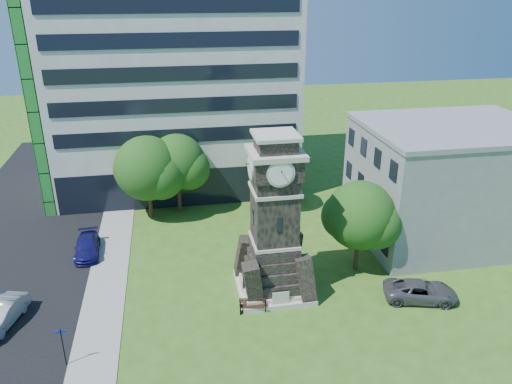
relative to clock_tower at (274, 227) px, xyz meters
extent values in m
plane|color=#355A19|center=(-3.00, -2.00, -5.28)|extent=(160.00, 160.00, 0.00)
cube|color=gray|center=(-12.50, 3.00, -5.25)|extent=(3.00, 70.00, 0.06)
cube|color=beige|center=(0.00, 0.00, -5.08)|extent=(5.40, 5.40, 0.40)
cube|color=beige|center=(0.00, 0.00, -4.73)|extent=(4.80, 4.80, 0.30)
cube|color=black|center=(0.00, 0.00, 1.92)|extent=(3.00, 3.00, 6.40)
cube|color=beige|center=(0.00, 0.00, -1.08)|extent=(3.25, 3.25, 0.25)
cube|color=beige|center=(0.00, 0.00, 2.92)|extent=(3.25, 3.25, 0.25)
cube|color=black|center=(0.00, -1.52, 0.92)|extent=(0.35, 0.08, 1.10)
cube|color=black|center=(0.00, 0.00, 4.72)|extent=(3.30, 3.30, 1.60)
cube|color=beige|center=(0.00, 0.00, 5.62)|extent=(3.70, 3.70, 0.35)
cylinder|color=white|center=(0.00, -1.77, 4.72)|extent=(1.56, 0.06, 1.56)
cylinder|color=white|center=(-1.77, 0.00, 4.72)|extent=(0.06, 1.56, 1.56)
cube|color=black|center=(0.00, 0.00, 6.22)|extent=(2.60, 2.60, 0.90)
cube|color=beige|center=(0.00, 0.00, 6.82)|extent=(3.00, 3.00, 0.25)
cube|color=silver|center=(-6.00, 24.00, 8.72)|extent=(25.00, 15.00, 28.00)
cube|color=black|center=(-6.00, 16.80, -3.28)|extent=(24.50, 0.80, 4.00)
cube|color=gray|center=(17.00, 6.00, -0.28)|extent=(15.00, 12.00, 10.00)
cube|color=gray|center=(17.00, 6.00, 4.92)|extent=(15.20, 12.20, 0.40)
imported|color=#9E9FA5|center=(-18.96, -0.89, -4.50)|extent=(2.86, 5.03, 1.57)
imported|color=navy|center=(-14.49, 8.05, -4.58)|extent=(2.26, 4.94, 1.40)
imported|color=#515157|center=(10.27, -3.21, -4.55)|extent=(5.69, 3.67, 1.46)
cube|color=black|center=(-2.89, -2.48, -4.91)|extent=(0.06, 0.48, 0.74)
cube|color=black|center=(-1.10, -2.48, -4.91)|extent=(0.06, 0.48, 0.74)
cube|color=black|center=(-2.00, -2.48, -4.81)|extent=(1.90, 0.51, 0.04)
cube|color=black|center=(-2.00, -2.25, -4.51)|extent=(1.90, 0.04, 0.42)
cylinder|color=black|center=(-14.09, -5.68, -3.97)|extent=(0.06, 0.06, 2.63)
cube|color=navy|center=(-14.09, -5.68, -2.81)|extent=(0.63, 0.04, 0.16)
cylinder|color=#332114|center=(-9.24, 14.45, -3.78)|extent=(0.38, 0.38, 2.99)
sphere|color=#35621D|center=(-9.24, 14.45, -0.12)|extent=(6.22, 6.22, 6.22)
sphere|color=#35621D|center=(-8.00, 13.83, -0.71)|extent=(4.67, 4.67, 4.67)
sphere|color=#35621D|center=(-10.33, 15.23, -0.46)|extent=(4.36, 4.36, 4.36)
cylinder|color=#332114|center=(-6.39, 15.34, -3.74)|extent=(0.40, 0.40, 3.08)
sphere|color=#235A1A|center=(-6.39, 15.34, 0.03)|extent=(5.50, 5.50, 5.50)
sphere|color=#235A1A|center=(-5.29, 14.78, -0.57)|extent=(4.13, 4.13, 4.13)
sphere|color=#235A1A|center=(-7.36, 16.02, -0.31)|extent=(3.85, 3.85, 3.85)
cylinder|color=#332114|center=(3.22, 14.38, -4.09)|extent=(0.36, 0.36, 2.38)
sphere|color=#335D1B|center=(3.22, 14.38, -1.17)|extent=(4.92, 4.92, 4.92)
sphere|color=#335D1B|center=(4.20, 13.89, -1.64)|extent=(3.69, 3.69, 3.69)
sphere|color=#335D1B|center=(2.36, 15.00, -1.44)|extent=(3.44, 3.44, 3.44)
cylinder|color=#332114|center=(7.17, 1.66, -3.88)|extent=(0.37, 0.37, 2.80)
sphere|color=#1F5C1B|center=(7.17, 1.66, -0.46)|extent=(5.42, 5.42, 5.42)
sphere|color=#1F5C1B|center=(8.25, 1.11, -1.00)|extent=(4.07, 4.07, 4.07)
sphere|color=#1F5C1B|center=(6.22, 2.33, -0.77)|extent=(3.80, 3.80, 3.80)
camera|label=1|loc=(-6.99, -31.21, 16.21)|focal=35.00mm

